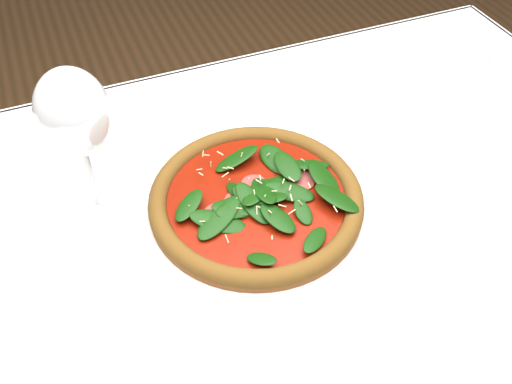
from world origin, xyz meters
name	(u,v)px	position (x,y,z in m)	size (l,w,h in m)	color
dining_table	(272,287)	(0.00, 0.00, 0.65)	(1.21, 0.81, 0.75)	white
plate	(256,207)	(0.00, 0.05, 0.76)	(0.32, 0.32, 0.01)	silver
pizza	(256,197)	(0.00, 0.05, 0.78)	(0.28, 0.28, 0.04)	#9A5225
wine_glass	(74,116)	(-0.19, 0.14, 0.90)	(0.09, 0.09, 0.21)	white
saucer_far	(455,44)	(0.48, 0.29, 0.76)	(0.13, 0.13, 0.01)	silver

